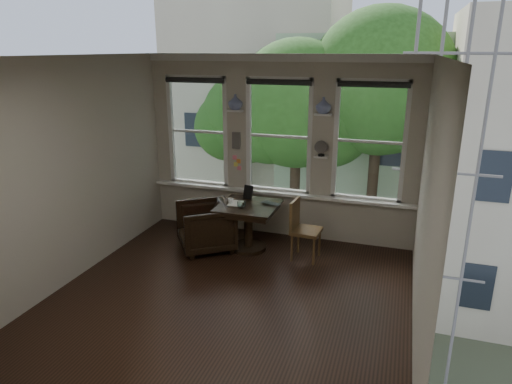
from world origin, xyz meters
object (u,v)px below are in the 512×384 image
(armchair_left, at_px, (206,227))
(side_chair_right, at_px, (306,230))
(laptop, at_px, (269,204))
(mug, at_px, (231,201))
(table, at_px, (248,227))

(armchair_left, bearing_deg, side_chair_right, 59.25)
(armchair_left, xyz_separation_m, laptop, (0.96, 0.30, 0.38))
(side_chair_right, xyz_separation_m, laptop, (-0.63, 0.14, 0.30))
(armchair_left, distance_m, side_chair_right, 1.60)
(mug, bearing_deg, laptop, 10.61)
(laptop, height_order, mug, mug)
(table, relative_size, mug, 10.09)
(table, bearing_deg, mug, -174.18)
(side_chair_right, height_order, mug, side_chair_right)
(table, height_order, armchair_left, armchair_left)
(mug, bearing_deg, side_chair_right, -1.07)
(table, bearing_deg, side_chair_right, -3.17)
(table, distance_m, mug, 0.51)
(laptop, distance_m, mug, 0.61)
(armchair_left, bearing_deg, laptop, 70.58)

